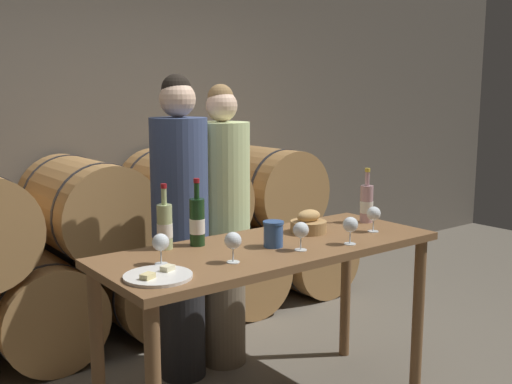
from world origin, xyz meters
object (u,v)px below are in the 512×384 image
object	(u,v)px
person_right	(223,225)
wine_glass_left	(233,241)
tasting_table	(272,269)
bread_basket	(308,224)
wine_glass_right	(350,225)
person_left	(180,226)
wine_glass_far_right	(374,214)
wine_glass_far_left	(161,243)
wine_bottle_white	(165,226)
cheese_plate	(158,276)
blue_crock	(273,233)
wine_bottle_red	(197,222)
wine_glass_center	(301,231)
wine_bottle_rose	(367,203)

from	to	relation	value
person_right	wine_glass_left	world-z (taller)	person_right
tasting_table	bread_basket	world-z (taller)	bread_basket
tasting_table	wine_glass_right	world-z (taller)	wine_glass_right
person_left	wine_glass_far_right	distance (m)	1.10
person_right	wine_glass_far_left	size ratio (longest dim) A/B	12.27
wine_bottle_white	cheese_plate	bearing A→B (deg)	-122.47
blue_crock	cheese_plate	bearing A→B (deg)	-171.60
person_left	wine_glass_left	world-z (taller)	person_left
wine_bottle_red	bread_basket	world-z (taller)	wine_bottle_red
blue_crock	person_right	bearing A→B (deg)	76.05
wine_glass_far_right	person_right	bearing A→B (deg)	120.66
wine_bottle_red	cheese_plate	bearing A→B (deg)	-139.24
tasting_table	wine_bottle_white	distance (m)	0.58
wine_bottle_white	wine_glass_right	size ratio (longest dim) A/B	2.29
wine_glass_center	wine_glass_far_right	size ratio (longest dim) A/B	1.00
blue_crock	wine_glass_far_right	world-z (taller)	wine_glass_far_right
wine_bottle_rose	bread_basket	bearing A→B (deg)	178.76
wine_bottle_white	wine_glass_far_right	distance (m)	1.15
person_left	wine_glass_left	xyz separation A→B (m)	(-0.20, -0.81, 0.10)
wine_bottle_white	wine_bottle_rose	distance (m)	1.25
person_right	wine_glass_center	distance (m)	0.86
wine_glass_center	wine_glass_right	distance (m)	0.28
wine_bottle_white	wine_glass_center	world-z (taller)	wine_bottle_white
tasting_table	person_left	xyz separation A→B (m)	(-0.14, 0.67, 0.12)
person_left	wine_bottle_white	world-z (taller)	person_left
tasting_table	wine_bottle_red	distance (m)	0.45
person_right	wine_glass_center	xyz separation A→B (m)	(-0.11, -0.84, 0.14)
blue_crock	wine_bottle_rose	bearing A→B (deg)	7.93
blue_crock	cheese_plate	distance (m)	0.71
wine_glass_left	wine_bottle_red	bearing A→B (deg)	84.42
wine_bottle_rose	wine_glass_left	size ratio (longest dim) A/B	2.28
wine_bottle_red	cheese_plate	distance (m)	0.55
person_right	wine_glass_right	world-z (taller)	person_right
wine_glass_center	bread_basket	bearing A→B (deg)	42.04
person_left	person_right	world-z (taller)	person_left
person_right	cheese_plate	bearing A→B (deg)	-137.21
wine_bottle_red	wine_glass_right	size ratio (longest dim) A/B	2.41
wine_bottle_red	wine_glass_left	distance (m)	0.36
wine_glass_right	wine_glass_left	bearing A→B (deg)	172.22
wine_glass_far_left	wine_bottle_red	bearing A→B (deg)	31.63
blue_crock	wine_glass_right	distance (m)	0.39
wine_bottle_red	cheese_plate	xyz separation A→B (m)	(-0.41, -0.35, -0.11)
person_left	wine_bottle_white	xyz separation A→B (m)	(-0.32, -0.41, 0.12)
cheese_plate	wine_glass_far_left	size ratio (longest dim) A/B	2.04
wine_bottle_red	blue_crock	distance (m)	0.38
wine_glass_left	wine_glass_far_left	bearing A→B (deg)	147.98
wine_bottle_rose	wine_glass_right	size ratio (longest dim) A/B	2.28
wine_bottle_white	cheese_plate	distance (m)	0.48
wine_glass_center	person_right	bearing A→B (deg)	82.32
tasting_table	wine_glass_center	bearing A→B (deg)	-77.14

